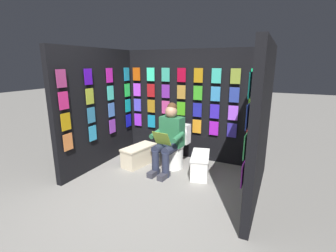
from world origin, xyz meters
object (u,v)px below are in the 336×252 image
toilet (175,149)px  comic_longbox_near (139,155)px  person_reading (169,138)px  comic_longbox_far (200,165)px

toilet → comic_longbox_near: 0.68m
person_reading → comic_longbox_far: size_ratio=1.72×
comic_longbox_near → comic_longbox_far: size_ratio=1.07×
person_reading → toilet: bearing=-89.3°
comic_longbox_near → toilet: bearing=-148.8°
person_reading → comic_longbox_far: 0.70m
person_reading → comic_longbox_near: person_reading is taller
toilet → comic_longbox_far: toilet is taller
toilet → comic_longbox_far: size_ratio=1.12×
comic_longbox_far → comic_longbox_near: bearing=-11.6°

